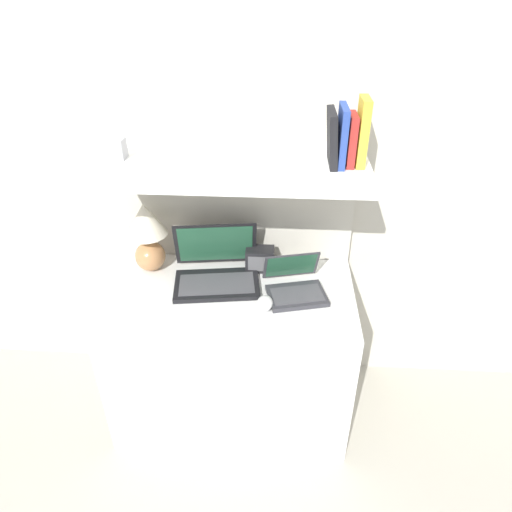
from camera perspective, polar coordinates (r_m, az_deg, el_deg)
ground_plane at (r=2.32m, az=-3.52°, el=-23.62°), size 12.00×12.00×0.00m
wall_back at (r=2.07m, az=-2.57°, el=11.83°), size 6.00×0.05×2.40m
desk at (r=2.22m, az=-2.98°, el=-12.14°), size 1.07×0.57×0.74m
back_riser at (r=2.29m, az=-2.34°, el=-1.90°), size 1.07×0.04×1.27m
shelf at (r=1.77m, az=-3.58°, el=11.34°), size 1.07×0.51×0.03m
table_lamp at (r=2.08m, az=-13.48°, el=2.95°), size 0.19×0.19×0.33m
laptop_large at (r=2.03m, az=-4.96°, el=-1.78°), size 0.41×0.34×0.25m
laptop_small at (r=1.96m, az=4.89°, el=-3.79°), size 0.29×0.28×0.16m
computer_mouse at (r=1.88m, az=1.10°, el=-5.94°), size 0.07×0.10×0.04m
router_box at (r=2.10m, az=0.49°, el=-0.37°), size 0.13×0.09×0.11m
book_yellow at (r=1.74m, az=13.12°, el=14.85°), size 0.03×0.12×0.24m
book_red at (r=1.74m, az=11.80°, el=14.05°), size 0.03×0.12×0.18m
book_blue at (r=1.73m, az=10.70°, el=14.55°), size 0.02×0.16×0.21m
book_black at (r=1.73m, az=9.49°, el=14.37°), size 0.04×0.17×0.20m
shelf_gadget at (r=1.86m, az=-17.25°, el=12.68°), size 0.08×0.06×0.08m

